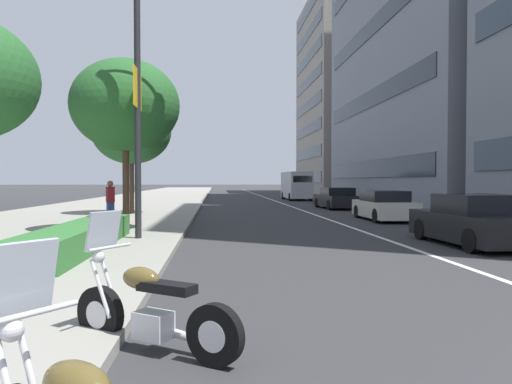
% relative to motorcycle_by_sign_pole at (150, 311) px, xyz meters
% --- Properties ---
extents(sidewalk_right_plaza, '(160.00, 10.36, 0.15)m').
position_rel_motorcycle_by_sign_pole_xyz_m(sidewalk_right_plaza, '(27.27, 5.51, -0.36)').
color(sidewalk_right_plaza, gray).
rests_on(sidewalk_right_plaza, ground).
extents(lane_centre_stripe, '(110.00, 0.16, 0.01)m').
position_rel_motorcycle_by_sign_pole_xyz_m(lane_centre_stripe, '(32.27, -5.86, -0.43)').
color(lane_centre_stripe, silver).
rests_on(lane_centre_stripe, ground).
extents(motorcycle_by_sign_pole, '(1.29, 1.87, 1.47)m').
position_rel_motorcycle_by_sign_pole_xyz_m(motorcycle_by_sign_pole, '(0.00, 0.00, 0.00)').
color(motorcycle_by_sign_pole, black).
rests_on(motorcycle_by_sign_pole, ground).
extents(car_following_behind, '(4.18, 2.00, 1.42)m').
position_rel_motorcycle_by_sign_pole_xyz_m(car_following_behind, '(7.49, -7.82, 0.22)').
color(car_following_behind, black).
rests_on(car_following_behind, ground).
extents(car_lead_in_lane, '(4.28, 1.88, 1.34)m').
position_rel_motorcycle_by_sign_pole_xyz_m(car_lead_in_lane, '(15.74, -8.26, 0.21)').
color(car_lead_in_lane, beige).
rests_on(car_lead_in_lane, ground).
extents(car_mid_block_traffic, '(4.57, 2.05, 1.35)m').
position_rel_motorcycle_by_sign_pole_xyz_m(car_mid_block_traffic, '(24.58, -8.35, 0.20)').
color(car_mid_block_traffic, black).
rests_on(car_mid_block_traffic, ground).
extents(delivery_van_ahead, '(5.61, 2.14, 2.57)m').
position_rel_motorcycle_by_sign_pole_xyz_m(delivery_van_ahead, '(37.82, -8.04, 0.94)').
color(delivery_van_ahead, '#B7B7BC').
rests_on(delivery_van_ahead, ground).
extents(street_lamp_with_banners, '(1.26, 2.50, 7.88)m').
position_rel_motorcycle_by_sign_pole_xyz_m(street_lamp_with_banners, '(8.71, 1.16, 4.45)').
color(street_lamp_with_banners, '#232326').
rests_on(street_lamp_with_banners, sidewalk_right_plaza).
extents(clipped_hedge_bed, '(6.68, 1.10, 0.60)m').
position_rel_motorcycle_by_sign_pole_xyz_m(clipped_hedge_bed, '(6.60, 2.55, 0.02)').
color(clipped_hedge_bed, '#337033').
rests_on(clipped_hedge_bed, sidewalk_right_plaza).
extents(street_tree_far_plaza, '(3.56, 3.56, 5.65)m').
position_rel_motorcycle_by_sign_pole_xyz_m(street_tree_far_plaza, '(10.97, 2.29, 3.85)').
color(street_tree_far_plaza, '#473323').
rests_on(street_tree_far_plaza, sidewalk_right_plaza).
extents(street_tree_by_lamp_post, '(3.92, 3.92, 5.80)m').
position_rel_motorcycle_by_sign_pole_xyz_m(street_tree_by_lamp_post, '(18.94, 3.49, 3.84)').
color(street_tree_by_lamp_post, '#473323').
rests_on(street_tree_by_lamp_post, sidewalk_right_plaza).
extents(pedestrian_on_plaza, '(0.47, 0.39, 1.65)m').
position_rel_motorcycle_by_sign_pole_xyz_m(pedestrian_on_plaza, '(13.16, 3.28, 0.55)').
color(pedestrian_on_plaza, '#33478C').
rests_on(pedestrian_on_plaza, sidewalk_right_plaza).
extents(office_tower_mid_left, '(27.63, 14.55, 35.16)m').
position_rel_motorcycle_by_sign_pole_xyz_m(office_tower_mid_left, '(35.13, -21.27, 17.15)').
color(office_tower_mid_left, gray).
rests_on(office_tower_mid_left, ground).
extents(office_tower_near_left, '(20.19, 17.99, 28.13)m').
position_rel_motorcycle_by_sign_pole_xyz_m(office_tower_near_left, '(63.00, -22.98, 13.63)').
color(office_tower_near_left, gray).
rests_on(office_tower_near_left, ground).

